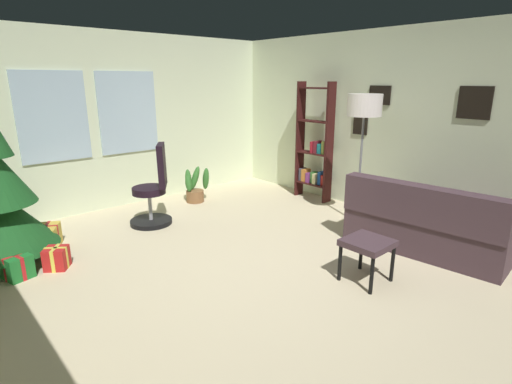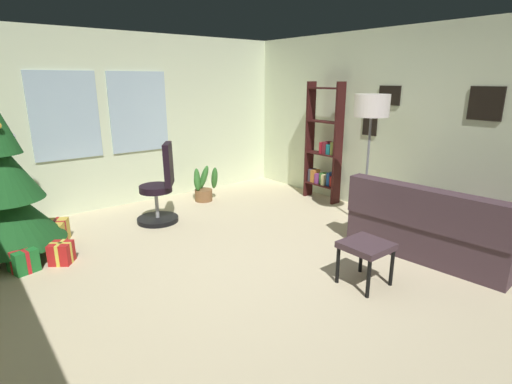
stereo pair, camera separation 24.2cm
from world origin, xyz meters
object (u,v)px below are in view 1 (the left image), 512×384
at_px(bookshelf, 314,149).
at_px(potted_plant, 195,188).
at_px(gift_box_gold, 47,237).
at_px(office_chair, 154,193).
at_px(floor_lamp, 364,112).
at_px(gift_box_red, 57,258).
at_px(footstool, 368,246).
at_px(gift_box_green, 17,267).
at_px(couch, 441,225).

relative_size(bookshelf, potted_plant, 3.22).
distance_m(gift_box_gold, potted_plant, 2.34).
distance_m(office_chair, floor_lamp, 2.96).
distance_m(gift_box_red, bookshelf, 4.00).
distance_m(footstool, potted_plant, 3.33).
distance_m(gift_box_green, office_chair, 1.86).
bearing_deg(gift_box_gold, gift_box_green, -126.36).
xyz_separation_m(bookshelf, potted_plant, (-1.55, 1.14, -0.60)).
height_order(gift_box_red, gift_box_green, gift_box_green).
bearing_deg(couch, gift_box_green, 147.24).
bearing_deg(gift_box_red, bookshelf, -1.76).
xyz_separation_m(gift_box_red, office_chair, (1.42, 0.53, 0.31)).
bearing_deg(potted_plant, office_chair, -153.08).
distance_m(couch, office_chair, 3.61).
relative_size(couch, floor_lamp, 1.04).
xyz_separation_m(couch, gift_box_red, (-3.49, 2.42, -0.17)).
height_order(bookshelf, potted_plant, bookshelf).
xyz_separation_m(gift_box_red, floor_lamp, (3.51, -1.27, 1.39)).
bearing_deg(gift_box_red, gift_box_green, 172.26).
distance_m(footstool, office_chair, 2.92).
relative_size(floor_lamp, potted_plant, 2.97).
height_order(gift_box_gold, floor_lamp, floor_lamp).
distance_m(couch, floor_lamp, 1.67).
bearing_deg(gift_box_gold, gift_box_red, -97.12).
xyz_separation_m(gift_box_gold, bookshelf, (3.86, -0.76, 0.68)).
height_order(gift_box_red, office_chair, office_chair).
xyz_separation_m(gift_box_gold, potted_plant, (2.31, 0.38, 0.09)).
bearing_deg(floor_lamp, bookshelf, 69.62).
relative_size(gift_box_red, office_chair, 0.27).
bearing_deg(couch, bookshelf, 78.98).
height_order(footstool, floor_lamp, floor_lamp).
distance_m(gift_box_gold, floor_lamp, 4.16).
height_order(office_chair, floor_lamp, floor_lamp).
relative_size(gift_box_gold, office_chair, 0.38).
height_order(office_chair, bookshelf, bookshelf).
bearing_deg(gift_box_red, floor_lamp, -19.94).
xyz_separation_m(bookshelf, floor_lamp, (-0.43, -1.15, 0.69)).
relative_size(gift_box_green, office_chair, 0.28).
relative_size(office_chair, potted_plant, 1.88).
bearing_deg(floor_lamp, footstool, -142.78).
relative_size(gift_box_gold, bookshelf, 0.22).
xyz_separation_m(gift_box_gold, office_chair, (1.34, -0.11, 0.30)).
bearing_deg(floor_lamp, gift_box_gold, 150.87).
bearing_deg(floor_lamp, gift_box_green, 161.12).
bearing_deg(bookshelf, gift_box_gold, 168.86).
relative_size(footstool, gift_box_gold, 1.02).
bearing_deg(office_chair, bookshelf, -14.43).
bearing_deg(floor_lamp, gift_box_red, 160.06).
bearing_deg(couch, gift_box_gold, 138.06).
height_order(footstool, potted_plant, potted_plant).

